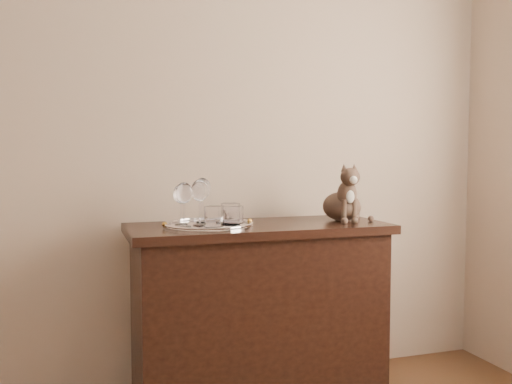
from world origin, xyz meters
TOP-DOWN VIEW (x-y plane):
  - wall_back at (0.00, 2.25)m, footprint 4.00×0.10m
  - sideboard at (0.60, 1.94)m, footprint 1.20×0.50m
  - tray at (0.36, 1.93)m, footprint 0.40×0.40m
  - wine_glass_a at (0.25, 1.97)m, footprint 0.07×0.07m
  - wine_glass_b at (0.36, 2.03)m, footprint 0.08×0.08m
  - wine_glass_c at (0.24, 1.89)m, footprint 0.07×0.07m
  - wine_glass_d at (0.32, 1.91)m, footprint 0.08×0.08m
  - tumbler_a at (0.45, 1.90)m, footprint 0.09×0.09m
  - tumbler_b at (0.36, 1.84)m, footprint 0.08×0.08m
  - tumbler_c at (0.49, 1.95)m, footprint 0.07×0.07m
  - cat at (1.03, 1.95)m, footprint 0.30×0.28m

SIDE VIEW (x-z plane):
  - sideboard at x=0.60m, z-range 0.00..0.85m
  - tray at x=0.36m, z-range 0.85..0.86m
  - tumbler_c at x=0.49m, z-range 0.86..0.94m
  - tumbler_b at x=0.36m, z-range 0.86..0.95m
  - tumbler_a at x=0.45m, z-range 0.86..0.95m
  - wine_glass_a at x=0.25m, z-range 0.86..1.04m
  - wine_glass_c at x=0.24m, z-range 0.86..1.05m
  - wine_glass_d at x=0.32m, z-range 0.86..1.06m
  - wine_glass_b at x=0.36m, z-range 0.86..1.06m
  - cat at x=1.03m, z-range 0.85..1.13m
  - wall_back at x=0.00m, z-range 0.00..2.70m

